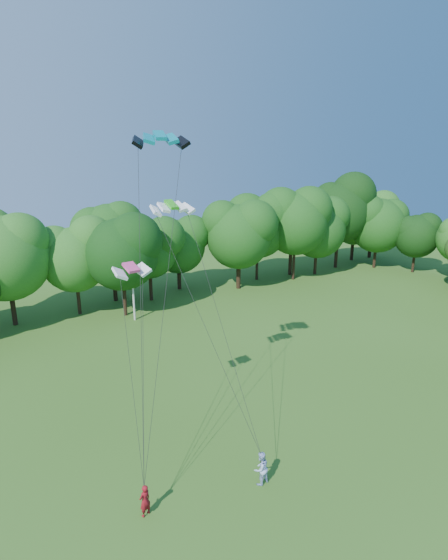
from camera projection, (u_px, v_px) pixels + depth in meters
ground at (376, 553)px, 19.01m from camera, size 160.00×160.00×0.00m
utility_pole at (132, 281)px, 44.19m from camera, size 1.60×0.56×8.26m
kite_flyer_left at (145, 501)px, 20.76m from camera, size 0.70×0.55×1.69m
kite_flyer_right at (261, 468)px, 22.75m from camera, size 0.96×0.78×1.86m
kite_teal at (160, 135)px, 22.77m from camera, size 3.14×2.12×0.57m
kite_green at (171, 204)px, 24.56m from camera, size 2.48×1.27×0.49m
kite_pink at (131, 267)px, 23.67m from camera, size 2.04×1.04×0.44m
tree_back_center at (121, 247)px, 44.59m from camera, size 8.23×8.23×11.97m
tree_back_east at (292, 224)px, 60.11m from camera, size 7.98×7.98×11.61m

